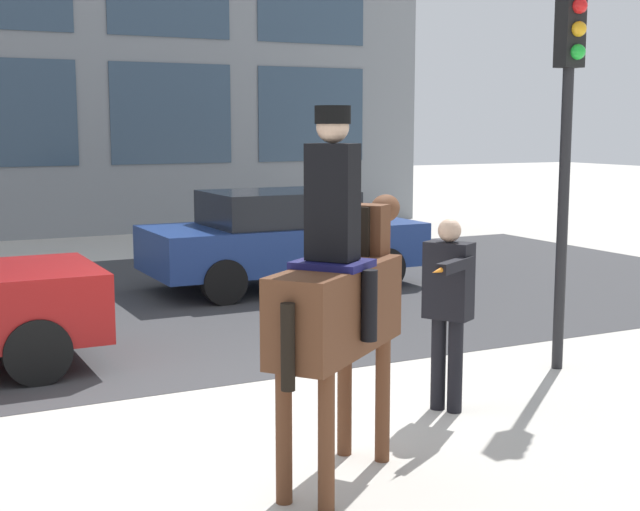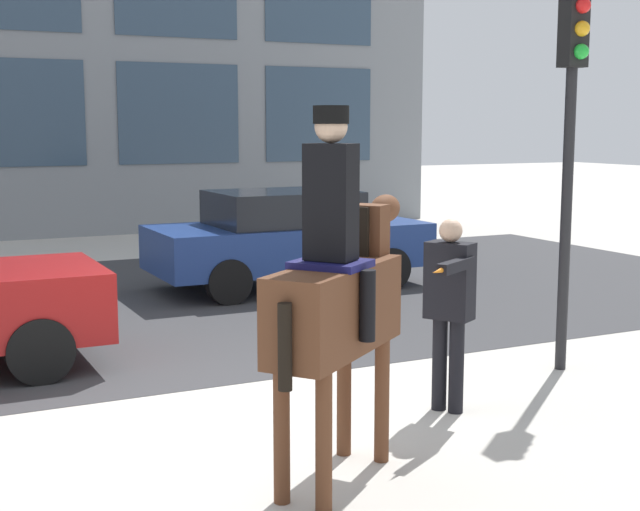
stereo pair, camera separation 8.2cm
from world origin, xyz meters
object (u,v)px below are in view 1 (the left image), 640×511
(mounted_horse_lead, at_px, (339,294))
(pedestrian_bystander, at_px, (448,300))
(traffic_light, at_px, (568,119))
(street_car_far_lane, at_px, (282,238))

(mounted_horse_lead, bearing_deg, pedestrian_bystander, -7.32)
(pedestrian_bystander, xyz_separation_m, traffic_light, (1.82, 0.63, 1.54))
(traffic_light, bearing_deg, mounted_horse_lead, -155.58)
(street_car_far_lane, bearing_deg, mounted_horse_lead, -111.34)
(pedestrian_bystander, distance_m, traffic_light, 2.47)
(street_car_far_lane, xyz_separation_m, traffic_light, (0.62, -5.50, 1.76))
(traffic_light, bearing_deg, street_car_far_lane, 96.47)
(street_car_far_lane, relative_size, traffic_light, 1.11)
(mounted_horse_lead, distance_m, traffic_light, 3.89)
(pedestrian_bystander, relative_size, street_car_far_lane, 0.40)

